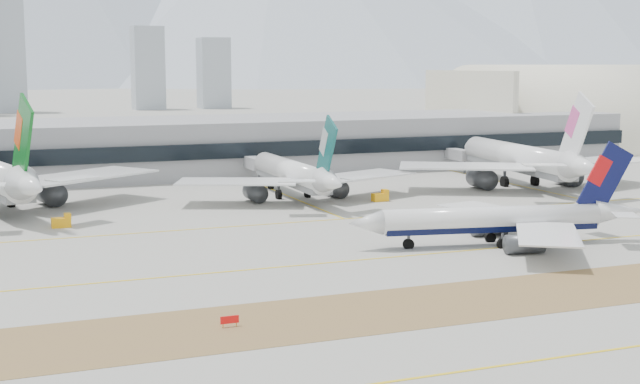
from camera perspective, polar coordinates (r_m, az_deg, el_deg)
name	(u,v)px	position (r m, az deg, el deg)	size (l,w,h in m)	color
ground	(305,257)	(140.68, -0.99, -4.21)	(3000.00, 3000.00, 0.00)	gray
apron_markings	(491,363)	(93.91, 10.87, -10.71)	(360.00, 122.22, 0.06)	olive
taxiing_airliner	(502,220)	(152.63, 11.55, -1.78)	(51.66, 44.37, 17.45)	white
widebody_cathay	(294,175)	(200.72, -1.65, 1.09)	(57.05, 55.61, 20.33)	white
widebody_china_air	(523,160)	(226.38, 12.85, 1.99)	(68.67, 67.57, 24.61)	white
terminal	(158,147)	(249.26, -10.33, 2.84)	(280.00, 43.10, 15.00)	gray
hangar	(574,148)	(333.98, 15.95, 2.71)	(91.00, 60.00, 60.00)	silver
hold_sign_left	(230,320)	(104.54, -5.81, -8.14)	(2.20, 0.15, 1.35)	red
gse_c	(381,197)	(198.10, 3.91, -0.29)	(3.55, 2.00, 2.60)	#FFAA0D
gse_b	(62,222)	(172.93, -16.18, -1.84)	(3.55, 2.00, 2.60)	#FFAA0D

